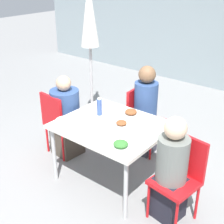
% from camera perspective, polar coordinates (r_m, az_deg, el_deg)
% --- Properties ---
extents(ground_plane, '(24.00, 24.00, 0.00)m').
position_cam_1_polar(ground_plane, '(3.86, 0.00, -11.97)').
color(ground_plane, gray).
extents(dining_table, '(1.15, 0.98, 0.74)m').
position_cam_1_polar(dining_table, '(3.49, 0.00, -3.10)').
color(dining_table, silver).
rests_on(dining_table, ground).
extents(chair_left, '(0.43, 0.43, 0.88)m').
position_cam_1_polar(chair_left, '(4.11, -9.72, -1.36)').
color(chair_left, red).
rests_on(chair_left, ground).
extents(person_left, '(0.37, 0.37, 1.10)m').
position_cam_1_polar(person_left, '(4.12, -8.41, -1.30)').
color(person_left, '#473D33').
rests_on(person_left, ground).
extents(chair_right, '(0.45, 0.45, 0.88)m').
position_cam_1_polar(chair_right, '(3.14, 12.37, -10.80)').
color(chair_right, red).
rests_on(chair_right, ground).
extents(person_right, '(0.31, 0.31, 1.12)m').
position_cam_1_polar(person_right, '(3.09, 10.76, -10.71)').
color(person_right, black).
rests_on(person_right, ground).
extents(chair_far, '(0.42, 0.42, 0.88)m').
position_cam_1_polar(chair_far, '(4.19, 5.44, -0.51)').
color(chair_far, red).
rests_on(chair_far, ground).
extents(person_far, '(0.30, 0.30, 1.22)m').
position_cam_1_polar(person_far, '(4.09, 6.09, -0.09)').
color(person_far, '#383842').
rests_on(person_far, ground).
extents(closed_umbrella, '(0.36, 0.36, 2.20)m').
position_cam_1_polar(closed_umbrella, '(4.77, -4.12, 15.78)').
color(closed_umbrella, '#333333').
rests_on(closed_umbrella, ground).
extents(plate_0, '(0.21, 0.21, 0.06)m').
position_cam_1_polar(plate_0, '(3.42, 1.74, -2.22)').
color(plate_0, white).
rests_on(plate_0, dining_table).
extents(plate_1, '(0.26, 0.26, 0.07)m').
position_cam_1_polar(plate_1, '(3.02, 1.60, -6.12)').
color(plate_1, white).
rests_on(plate_1, dining_table).
extents(plate_2, '(0.26, 0.26, 0.07)m').
position_cam_1_polar(plate_2, '(3.66, 3.48, -0.19)').
color(plate_2, white).
rests_on(plate_2, dining_table).
extents(bottle, '(0.06, 0.06, 0.22)m').
position_cam_1_polar(bottle, '(3.63, -2.32, 0.95)').
color(bottle, '#334C8E').
rests_on(bottle, dining_table).
extents(drinking_cup, '(0.06, 0.06, 0.11)m').
position_cam_1_polar(drinking_cup, '(3.15, 4.70, -4.21)').
color(drinking_cup, white).
rests_on(drinking_cup, dining_table).
extents(salad_bowl, '(0.20, 0.20, 0.06)m').
position_cam_1_polar(salad_bowl, '(3.49, -8.67, -1.79)').
color(salad_bowl, white).
rests_on(salad_bowl, dining_table).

